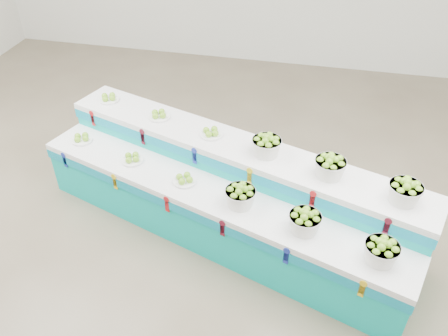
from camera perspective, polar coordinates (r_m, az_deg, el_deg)
The scene contains 14 objects.
ground at distance 5.51m, azimuth -5.94°, elevation -8.44°, with size 10.00×10.00×0.00m, color brown.
display_stand at distance 5.27m, azimuth 0.00°, elevation -3.10°, with size 4.45×1.14×1.02m, color #0ABAB4, non-canonical shape.
plate_lower_left at distance 5.96m, azimuth -17.14°, elevation 3.58°, with size 0.26×0.26×0.10m, color white.
plate_lower_mid at distance 5.47m, azimuth -11.26°, elevation 1.24°, with size 0.26×0.26×0.10m, color white.
plate_lower_right at distance 5.08m, azimuth -4.89°, elevation -1.31°, with size 0.26×0.26×0.10m, color white.
basket_lower_left at distance 4.74m, azimuth 2.02°, elevation -3.45°, with size 0.32×0.32×0.23m, color silver, non-canonical shape.
basket_lower_mid at distance 4.53m, azimuth 9.92°, elevation -6.47°, with size 0.32×0.32×0.23m, color silver, non-canonical shape.
basket_lower_right at distance 4.43m, azimuth 18.81°, elevation -9.67°, with size 0.32×0.32×0.23m, color silver, non-canonical shape.
plate_upper_left at distance 6.12m, azimuth -14.03°, elevation 8.44°, with size 0.26×0.26×0.10m, color white.
plate_upper_mid at distance 5.64m, azimuth -8.02°, elevation 6.56°, with size 0.26×0.26×0.10m, color white.
plate_upper_right at distance 5.26m, azimuth -1.61°, elevation 4.47°, with size 0.26×0.26×0.10m, color white.
basket_upper_left at distance 4.94m, azimuth 5.25°, elevation 2.79°, with size 0.32×0.32×0.23m, color silver, non-canonical shape.
basket_upper_mid at distance 4.75m, azimuth 12.92°, elevation 0.19°, with size 0.32×0.32×0.23m, color silver, non-canonical shape.
basket_upper_right at distance 4.65m, azimuth 21.39°, elevation -2.69°, with size 0.32×0.32×0.23m, color silver, non-canonical shape.
Camera 1 is at (1.37, -3.58, 3.96)m, focal length 37.14 mm.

